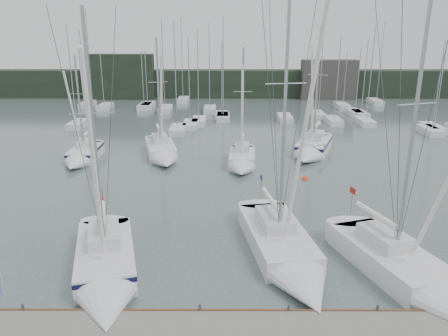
# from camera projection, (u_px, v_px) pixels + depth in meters

# --- Properties ---
(ground) EXTENTS (160.00, 160.00, 0.00)m
(ground) POSITION_uv_depth(u_px,v_px,m) (241.00, 271.00, 23.65)
(ground) COLOR #4E5E5B
(ground) RESTS_ON ground
(dock) EXTENTS (24.00, 2.00, 0.40)m
(dock) POSITION_uv_depth(u_px,v_px,m) (245.00, 328.00, 18.83)
(dock) COLOR slate
(dock) RESTS_ON ground
(far_treeline) EXTENTS (90.00, 4.00, 5.00)m
(far_treeline) POSITION_uv_depth(u_px,v_px,m) (230.00, 84.00, 81.89)
(far_treeline) COLOR black
(far_treeline) RESTS_ON ground
(far_building_left) EXTENTS (12.00, 3.00, 8.00)m
(far_building_left) POSITION_uv_depth(u_px,v_px,m) (121.00, 77.00, 79.59)
(far_building_left) COLOR black
(far_building_left) RESTS_ON ground
(far_building_right) EXTENTS (10.00, 3.00, 7.00)m
(far_building_right) POSITION_uv_depth(u_px,v_px,m) (329.00, 80.00, 79.62)
(far_building_right) COLOR #3C3A38
(far_building_right) RESTS_ON ground
(mast_forest) EXTENTS (54.19, 28.32, 14.16)m
(mast_forest) POSITION_uv_depth(u_px,v_px,m) (254.00, 114.00, 63.89)
(mast_forest) COLOR silver
(mast_forest) RESTS_ON ground
(sailboat_near_left) EXTENTS (5.41, 10.33, 14.56)m
(sailboat_near_left) POSITION_uv_depth(u_px,v_px,m) (106.00, 273.00, 22.24)
(sailboat_near_left) COLOR silver
(sailboat_near_left) RESTS_ON ground
(sailboat_near_center) EXTENTS (4.93, 11.65, 16.64)m
(sailboat_near_center) POSITION_uv_depth(u_px,v_px,m) (289.00, 258.00, 23.79)
(sailboat_near_center) COLOR silver
(sailboat_near_center) RESTS_ON ground
(sailboat_near_right) EXTENTS (6.23, 10.68, 15.45)m
(sailboat_near_right) POSITION_uv_depth(u_px,v_px,m) (417.00, 279.00, 21.74)
(sailboat_near_right) COLOR silver
(sailboat_near_right) RESTS_ON ground
(sailboat_mid_a) EXTENTS (2.51, 7.46, 10.90)m
(sailboat_mid_a) POSITION_uv_depth(u_px,v_px,m) (82.00, 157.00, 42.47)
(sailboat_mid_a) COLOR silver
(sailboat_mid_a) RESTS_ON ground
(sailboat_mid_b) EXTENTS (4.67, 9.01, 12.52)m
(sailboat_mid_b) POSITION_uv_depth(u_px,v_px,m) (162.00, 154.00, 43.33)
(sailboat_mid_b) COLOR silver
(sailboat_mid_b) RESTS_ON ground
(sailboat_mid_c) EXTENTS (2.81, 7.06, 11.65)m
(sailboat_mid_c) POSITION_uv_depth(u_px,v_px,m) (242.00, 162.00, 40.68)
(sailboat_mid_c) COLOR silver
(sailboat_mid_c) RESTS_ON ground
(sailboat_mid_d) EXTENTS (5.82, 9.18, 13.51)m
(sailboat_mid_d) POSITION_uv_depth(u_px,v_px,m) (311.00, 150.00, 44.52)
(sailboat_mid_d) COLOR silver
(sailboat_mid_d) RESTS_ON ground
(buoy_b) EXTENTS (0.59, 0.59, 0.59)m
(buoy_b) POSITION_uv_depth(u_px,v_px,m) (305.00, 179.00, 37.84)
(buoy_b) COLOR #F83B16
(buoy_b) RESTS_ON ground
(buoy_c) EXTENTS (0.52, 0.52, 0.52)m
(buoy_c) POSITION_uv_depth(u_px,v_px,m) (101.00, 199.00, 33.61)
(buoy_c) COLOR #F83B16
(buoy_c) RESTS_ON ground
(seagull) EXTENTS (1.06, 0.48, 0.21)m
(seagull) POSITION_uv_depth(u_px,v_px,m) (314.00, 145.00, 22.60)
(seagull) COLOR white
(seagull) RESTS_ON ground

